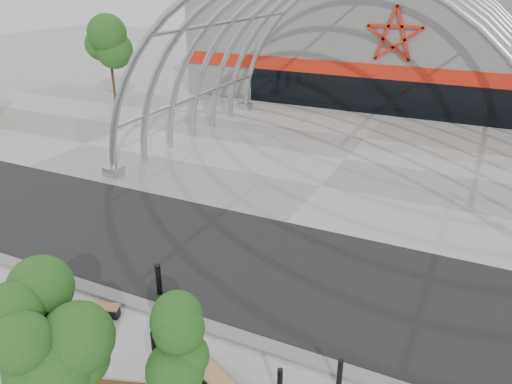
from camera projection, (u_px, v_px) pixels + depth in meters
ground at (199, 319)px, 15.02m from camera, size 140.00×140.00×0.00m
road at (250, 263)px, 17.90m from camera, size 140.00×7.00×0.02m
forecourt at (345, 159)px, 27.79m from camera, size 60.00×17.00×0.04m
kerb at (194, 322)px, 14.79m from camera, size 60.00×0.50×0.12m
arena_building at (411, 47)px, 40.99m from camera, size 34.00×15.24×8.00m
vault_canopy at (345, 159)px, 27.79m from camera, size 20.80×15.80×20.36m
street_tree_0 at (43, 337)px, 9.81m from camera, size 1.83×1.83×4.18m
street_tree_1 at (167, 348)px, 10.42m from camera, size 1.40×1.40×3.31m
bench_0 at (91, 310)px, 15.13m from camera, size 1.81×0.92×0.37m
bench_1 at (215, 383)px, 12.37m from camera, size 2.31×1.42×0.48m
bollard_0 at (16, 291)px, 15.59m from camera, size 0.15×0.15×0.91m
bollard_1 at (155, 347)px, 13.17m from camera, size 0.16×0.16×1.00m
bollard_2 at (159, 280)px, 15.97m from camera, size 0.17×0.17×1.09m
bollard_3 at (280, 383)px, 12.09m from camera, size 0.14×0.14×0.87m
bollard_4 at (340, 374)px, 12.37m from camera, size 0.14×0.14×0.87m
bg_tree_0 at (109, 44)px, 37.57m from camera, size 3.00×3.00×6.45m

